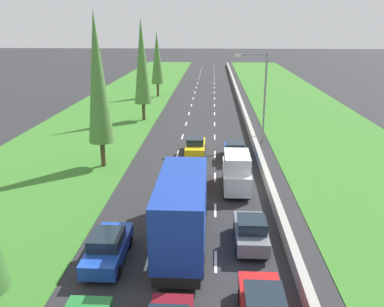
{
  "coord_description": "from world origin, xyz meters",
  "views": [
    {
      "loc": [
        1.46,
        -2.94,
        11.58
      ],
      "look_at": [
        -0.27,
        30.39,
        0.87
      ],
      "focal_mm": 37.55,
      "sensor_mm": 36.0,
      "label": 1
    }
  ],
  "objects_px": {
    "yellow_sedan_centre_lane": "(195,146)",
    "white_van_right_lane": "(236,172)",
    "blue_box_truck_centre_lane": "(183,208)",
    "blue_sedan_right_lane": "(235,151)",
    "street_light_mast": "(262,92)",
    "blue_sedan_left_lane": "(108,247)",
    "grey_hatchback_right_lane": "(251,231)",
    "maroon_hatchback_centre_lane_third": "(193,174)",
    "poplar_tree_third": "(142,62)",
    "poplar_tree_fourth": "(157,58)",
    "poplar_tree_second": "(98,79)"
  },
  "relations": [
    {
      "from": "blue_sedan_right_lane",
      "to": "poplar_tree_second",
      "type": "height_order",
      "value": "poplar_tree_second"
    },
    {
      "from": "street_light_mast",
      "to": "white_van_right_lane",
      "type": "bearing_deg",
      "value": -103.55
    },
    {
      "from": "poplar_tree_third",
      "to": "poplar_tree_fourth",
      "type": "height_order",
      "value": "poplar_tree_third"
    },
    {
      "from": "maroon_hatchback_centre_lane_third",
      "to": "white_van_right_lane",
      "type": "relative_size",
      "value": 0.8
    },
    {
      "from": "blue_box_truck_centre_lane",
      "to": "poplar_tree_third",
      "type": "relative_size",
      "value": 0.75
    },
    {
      "from": "maroon_hatchback_centre_lane_third",
      "to": "blue_sedan_right_lane",
      "type": "bearing_deg",
      "value": 61.07
    },
    {
      "from": "maroon_hatchback_centre_lane_third",
      "to": "blue_sedan_right_lane",
      "type": "distance_m",
      "value": 7.07
    },
    {
      "from": "blue_sedan_right_lane",
      "to": "poplar_tree_fourth",
      "type": "distance_m",
      "value": 35.17
    },
    {
      "from": "white_van_right_lane",
      "to": "poplar_tree_fourth",
      "type": "height_order",
      "value": "poplar_tree_fourth"
    },
    {
      "from": "maroon_hatchback_centre_lane_third",
      "to": "blue_sedan_right_lane",
      "type": "xyz_separation_m",
      "value": [
        3.42,
        6.18,
        -0.02
      ]
    },
    {
      "from": "yellow_sedan_centre_lane",
      "to": "white_van_right_lane",
      "type": "bearing_deg",
      "value": -68.04
    },
    {
      "from": "blue_sedan_right_lane",
      "to": "poplar_tree_second",
      "type": "xyz_separation_m",
      "value": [
        -11.31,
        -2.4,
        6.65
      ]
    },
    {
      "from": "yellow_sedan_centre_lane",
      "to": "poplar_tree_third",
      "type": "height_order",
      "value": "poplar_tree_third"
    },
    {
      "from": "blue_box_truck_centre_lane",
      "to": "blue_sedan_left_lane",
      "type": "distance_m",
      "value": 4.42
    },
    {
      "from": "blue_sedan_left_lane",
      "to": "grey_hatchback_right_lane",
      "type": "height_order",
      "value": "grey_hatchback_right_lane"
    },
    {
      "from": "maroon_hatchback_centre_lane_third",
      "to": "poplar_tree_fourth",
      "type": "bearing_deg",
      "value": 101.42
    },
    {
      "from": "yellow_sedan_centre_lane",
      "to": "blue_sedan_left_lane",
      "type": "bearing_deg",
      "value": -101.41
    },
    {
      "from": "grey_hatchback_right_lane",
      "to": "street_light_mast",
      "type": "height_order",
      "value": "street_light_mast"
    },
    {
      "from": "poplar_tree_third",
      "to": "street_light_mast",
      "type": "distance_m",
      "value": 16.68
    },
    {
      "from": "blue_box_truck_centre_lane",
      "to": "yellow_sedan_centre_lane",
      "type": "bearing_deg",
      "value": 90.14
    },
    {
      "from": "blue_sedan_right_lane",
      "to": "poplar_tree_second",
      "type": "distance_m",
      "value": 13.34
    },
    {
      "from": "white_van_right_lane",
      "to": "blue_sedan_right_lane",
      "type": "distance_m",
      "value": 6.99
    },
    {
      "from": "yellow_sedan_centre_lane",
      "to": "street_light_mast",
      "type": "height_order",
      "value": "street_light_mast"
    },
    {
      "from": "blue_box_truck_centre_lane",
      "to": "yellow_sedan_centre_lane",
      "type": "xyz_separation_m",
      "value": [
        -0.04,
        16.2,
        -1.37
      ]
    },
    {
      "from": "maroon_hatchback_centre_lane_third",
      "to": "poplar_tree_third",
      "type": "xyz_separation_m",
      "value": [
        -7.33,
        21.32,
        6.46
      ]
    },
    {
      "from": "blue_sedan_right_lane",
      "to": "street_light_mast",
      "type": "bearing_deg",
      "value": 63.49
    },
    {
      "from": "maroon_hatchback_centre_lane_third",
      "to": "poplar_tree_third",
      "type": "distance_m",
      "value": 23.45
    },
    {
      "from": "blue_sedan_right_lane",
      "to": "poplar_tree_third",
      "type": "distance_m",
      "value": 19.66
    },
    {
      "from": "blue_box_truck_centre_lane",
      "to": "blue_sedan_right_lane",
      "type": "height_order",
      "value": "blue_box_truck_centre_lane"
    },
    {
      "from": "blue_sedan_left_lane",
      "to": "poplar_tree_fourth",
      "type": "relative_size",
      "value": 0.42
    },
    {
      "from": "grey_hatchback_right_lane",
      "to": "blue_box_truck_centre_lane",
      "type": "bearing_deg",
      "value": -180.0
    },
    {
      "from": "grey_hatchback_right_lane",
      "to": "poplar_tree_fourth",
      "type": "bearing_deg",
      "value": 103.51
    },
    {
      "from": "street_light_mast",
      "to": "blue_sedan_left_lane",
      "type": "bearing_deg",
      "value": -114.14
    },
    {
      "from": "grey_hatchback_right_lane",
      "to": "white_van_right_lane",
      "type": "bearing_deg",
      "value": 92.77
    },
    {
      "from": "blue_sedan_left_lane",
      "to": "maroon_hatchback_centre_lane_third",
      "type": "relative_size",
      "value": 1.15
    },
    {
      "from": "white_van_right_lane",
      "to": "street_light_mast",
      "type": "relative_size",
      "value": 0.54
    },
    {
      "from": "poplar_tree_third",
      "to": "blue_sedan_left_lane",
      "type": "bearing_deg",
      "value": -83.75
    },
    {
      "from": "blue_sedan_left_lane",
      "to": "white_van_right_lane",
      "type": "relative_size",
      "value": 0.92
    },
    {
      "from": "blue_sedan_left_lane",
      "to": "poplar_tree_fourth",
      "type": "height_order",
      "value": "poplar_tree_fourth"
    },
    {
      "from": "blue_box_truck_centre_lane",
      "to": "blue_sedan_left_lane",
      "type": "relative_size",
      "value": 2.09
    },
    {
      "from": "poplar_tree_fourth",
      "to": "street_light_mast",
      "type": "bearing_deg",
      "value": -62.56
    },
    {
      "from": "grey_hatchback_right_lane",
      "to": "poplar_tree_fourth",
      "type": "height_order",
      "value": "poplar_tree_fourth"
    },
    {
      "from": "white_van_right_lane",
      "to": "street_light_mast",
      "type": "distance_m",
      "value": 13.53
    },
    {
      "from": "blue_sedan_right_lane",
      "to": "street_light_mast",
      "type": "distance_m",
      "value": 7.71
    },
    {
      "from": "yellow_sedan_centre_lane",
      "to": "street_light_mast",
      "type": "xyz_separation_m",
      "value": [
        6.4,
        4.29,
        4.42
      ]
    },
    {
      "from": "blue_sedan_left_lane",
      "to": "grey_hatchback_right_lane",
      "type": "relative_size",
      "value": 1.15
    },
    {
      "from": "poplar_tree_fourth",
      "to": "maroon_hatchback_centre_lane_third",
      "type": "bearing_deg",
      "value": -78.58
    },
    {
      "from": "blue_sedan_right_lane",
      "to": "poplar_tree_second",
      "type": "relative_size",
      "value": 0.35
    },
    {
      "from": "yellow_sedan_centre_lane",
      "to": "poplar_tree_third",
      "type": "relative_size",
      "value": 0.36
    },
    {
      "from": "blue_sedan_left_lane",
      "to": "street_light_mast",
      "type": "distance_m",
      "value": 25.01
    }
  ]
}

